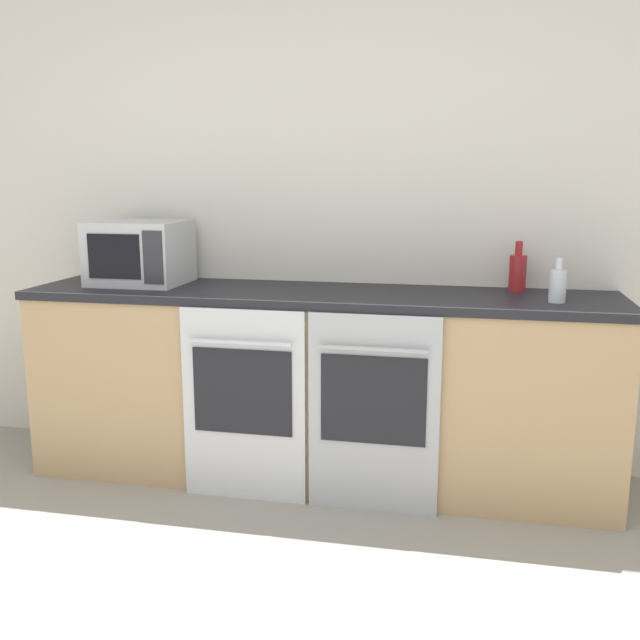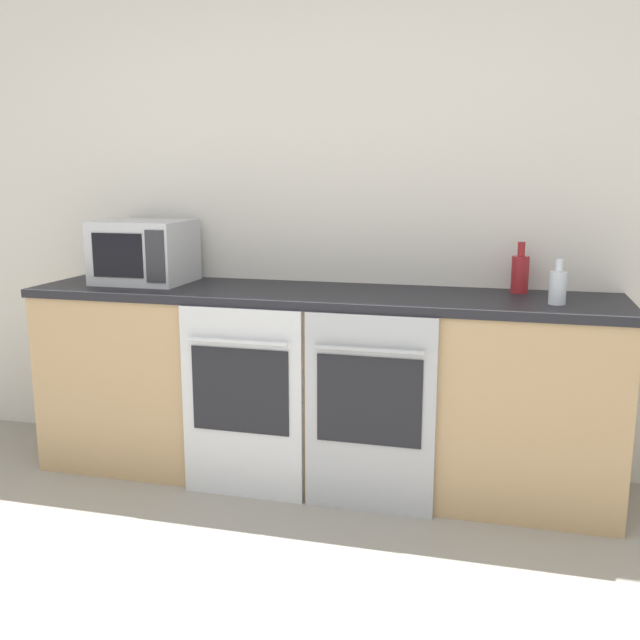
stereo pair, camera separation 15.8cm
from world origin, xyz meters
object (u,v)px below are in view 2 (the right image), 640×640
at_px(microwave, 145,252).
at_px(oven_left, 242,403).
at_px(oven_right, 369,414).
at_px(bottle_red, 520,273).
at_px(bottle_clear, 558,287).

bearing_deg(microwave, oven_left, -29.55).
distance_m(oven_right, bottle_red, 0.97).
relative_size(oven_right, microwave, 2.00).
height_order(oven_right, bottle_clear, bottle_clear).
distance_m(oven_left, bottle_red, 1.41).
xyz_separation_m(oven_left, microwave, (-0.65, 0.37, 0.63)).
relative_size(microwave, bottle_clear, 2.31).
relative_size(oven_left, microwave, 2.00).
bearing_deg(oven_left, microwave, 150.45).
xyz_separation_m(oven_left, bottle_red, (1.19, 0.51, 0.57)).
distance_m(oven_left, microwave, 0.98).
relative_size(oven_right, bottle_clear, 4.61).
relative_size(oven_left, bottle_red, 3.77).
height_order(oven_left, bottle_red, bottle_red).
bearing_deg(bottle_clear, oven_left, -170.21).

